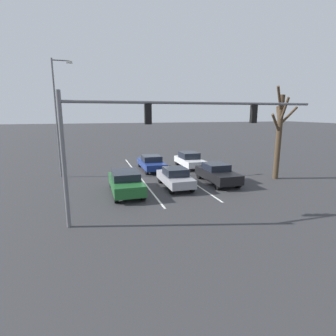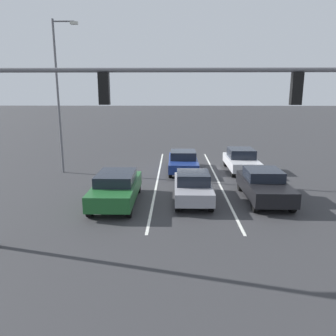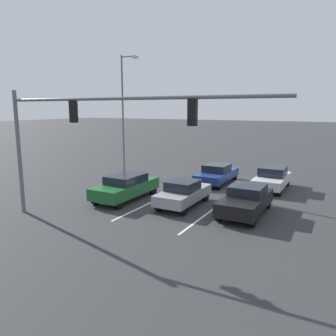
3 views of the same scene
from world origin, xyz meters
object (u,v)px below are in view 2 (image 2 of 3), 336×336
at_px(car_silver_leftlane_second, 241,160).
at_px(car_navy_midlane_second, 183,161).
at_px(street_lamp_right_shoulder, 60,90).
at_px(car_darkgreen_rightlane_front, 116,187).
at_px(traffic_signal_gantry, 117,107).
at_px(car_black_leftlane_front, 264,185).
at_px(car_gray_midlane_front, 193,186).

relative_size(car_silver_leftlane_second, car_navy_midlane_second, 0.92).
bearing_deg(street_lamp_right_shoulder, car_darkgreen_rightlane_front, 126.07).
bearing_deg(car_silver_leftlane_second, traffic_signal_gantry, 61.12).
distance_m(car_black_leftlane_front, car_gray_midlane_front, 3.48).
bearing_deg(car_black_leftlane_front, car_gray_midlane_front, 3.78).
xyz_separation_m(car_gray_midlane_front, car_navy_midlane_second, (0.31, -6.21, -0.03)).
xyz_separation_m(car_gray_midlane_front, car_silver_leftlane_second, (-3.57, -6.31, 0.03)).
relative_size(car_darkgreen_rightlane_front, car_black_leftlane_front, 1.06).
bearing_deg(car_darkgreen_rightlane_front, car_black_leftlane_front, -174.81).
xyz_separation_m(car_darkgreen_rightlane_front, traffic_signal_gantry, (-0.94, 4.57, 3.89)).
height_order(car_gray_midlane_front, car_navy_midlane_second, car_gray_midlane_front).
height_order(car_darkgreen_rightlane_front, traffic_signal_gantry, traffic_signal_gantry).
distance_m(car_darkgreen_rightlane_front, car_silver_leftlane_second, 9.84).
distance_m(car_silver_leftlane_second, traffic_signal_gantry, 13.48).
xyz_separation_m(car_silver_leftlane_second, street_lamp_right_shoulder, (11.64, 0.60, 4.54)).
relative_size(car_darkgreen_rightlane_front, traffic_signal_gantry, 0.35).
bearing_deg(car_silver_leftlane_second, car_darkgreen_rightlane_front, 43.14).
height_order(car_black_leftlane_front, traffic_signal_gantry, traffic_signal_gantry).
bearing_deg(car_darkgreen_rightlane_front, car_navy_midlane_second, -116.47).
bearing_deg(traffic_signal_gantry, car_black_leftlane_front, -139.63).
bearing_deg(car_navy_midlane_second, car_silver_leftlane_second, -178.46).
height_order(car_darkgreen_rightlane_front, car_gray_midlane_front, car_darkgreen_rightlane_front).
bearing_deg(car_darkgreen_rightlane_front, car_gray_midlane_front, -173.46).
distance_m(car_gray_midlane_front, car_silver_leftlane_second, 7.25).
height_order(car_navy_midlane_second, traffic_signal_gantry, traffic_signal_gantry).
bearing_deg(car_black_leftlane_front, car_navy_midlane_second, -57.68).
xyz_separation_m(car_silver_leftlane_second, traffic_signal_gantry, (6.23, 11.30, 3.90)).
relative_size(car_gray_midlane_front, street_lamp_right_shoulder, 0.44).
xyz_separation_m(car_darkgreen_rightlane_front, car_gray_midlane_front, (-3.61, -0.41, -0.04)).
bearing_deg(car_darkgreen_rightlane_front, car_silver_leftlane_second, -136.86).
bearing_deg(car_black_leftlane_front, car_darkgreen_rightlane_front, 5.19).
xyz_separation_m(car_black_leftlane_front, car_navy_midlane_second, (3.78, -5.98, -0.05)).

